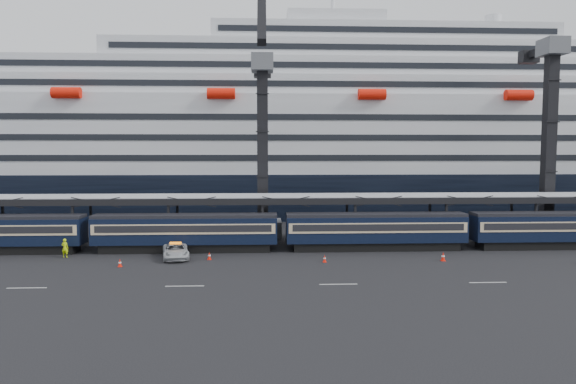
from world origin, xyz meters
name	(u,v)px	position (x,y,z in m)	size (l,w,h in m)	color
ground	(490,271)	(0.00, 0.00, 0.00)	(260.00, 260.00, 0.00)	black
train	(407,229)	(-4.65, 10.00, 2.20)	(133.05, 3.00, 4.05)	black
canopy	(438,197)	(0.00, 14.00, 5.25)	(130.00, 6.25, 5.53)	#9D9FA5
cruise_ship	(371,141)	(-1.08, 45.99, 12.34)	(214.09, 28.84, 34.00)	black
crane_dark_near	(263,139)	(-20.00, 18.59, 11.93)	(4.50, 17.75, 35.08)	#53565B
crane_dark_mid	(551,127)	(15.00, 17.59, 13.36)	(4.50, 18.24, 39.64)	#53565B
pickup_truck	(176,251)	(-28.48, 6.50, 0.72)	(2.40, 5.21, 1.45)	#AAAEB2
worker	(65,248)	(-39.48, 7.50, 0.94)	(0.69, 0.45, 1.88)	#CEF40C
traffic_cone_a	(120,263)	(-32.92, 3.06, 0.36)	(0.37, 0.37, 0.73)	#F81807
traffic_cone_b	(209,256)	(-25.15, 5.82, 0.37)	(0.37, 0.37, 0.75)	#F81807
traffic_cone_c	(325,259)	(-14.13, 4.13, 0.35)	(0.35, 0.35, 0.70)	#F81807
traffic_cone_d	(443,256)	(-2.74, 4.20, 0.42)	(0.43, 0.43, 0.86)	#F81807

